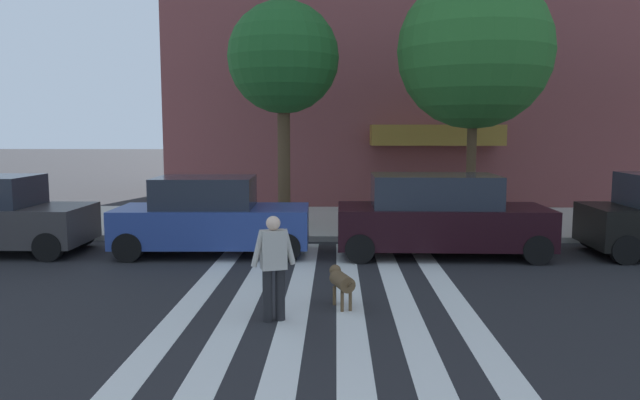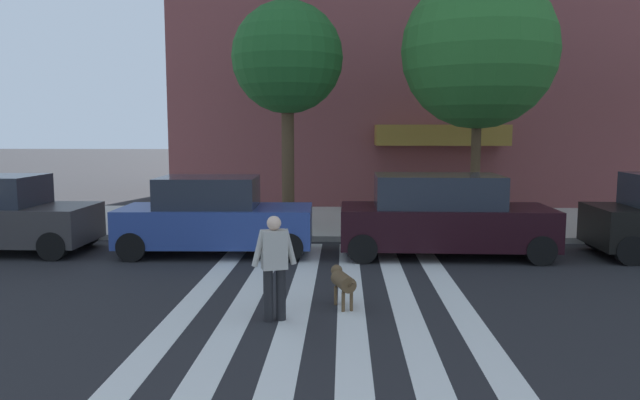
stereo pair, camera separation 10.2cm
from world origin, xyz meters
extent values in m
plane|color=#232326|center=(0.00, 7.00, 0.00)|extent=(160.00, 160.00, 0.00)
cube|color=#B2ACA1|center=(0.00, 17.00, 0.07)|extent=(80.00, 6.00, 0.15)
cube|color=silver|center=(-1.45, 7.00, 0.00)|extent=(0.45, 13.40, 0.01)
cube|color=silver|center=(-0.55, 7.00, 0.00)|extent=(0.45, 13.40, 0.01)
cube|color=silver|center=(0.35, 7.00, 0.00)|extent=(0.45, 13.40, 0.01)
cube|color=silver|center=(1.25, 7.00, 0.00)|extent=(0.45, 13.40, 0.01)
cube|color=silver|center=(2.15, 7.00, 0.00)|extent=(0.45, 13.40, 0.01)
cube|color=silver|center=(3.05, 7.00, 0.00)|extent=(0.45, 13.40, 0.01)
cube|color=olive|center=(4.45, 19.40, 2.75)|extent=(4.48, 1.60, 0.70)
cube|color=#333131|center=(-7.08, 12.41, 0.69)|extent=(4.26, 1.92, 0.88)
cylinder|color=black|center=(-5.43, 13.29, 0.33)|extent=(0.66, 0.22, 0.66)
cylinder|color=black|center=(-5.43, 11.53, 0.33)|extent=(0.66, 0.22, 0.66)
cube|color=navy|center=(-1.89, 12.41, 0.69)|extent=(4.54, 1.98, 0.87)
cube|color=#232833|center=(-2.07, 12.40, 1.48)|extent=(2.32, 1.69, 0.71)
cylinder|color=black|center=(-0.15, 13.31, 0.33)|extent=(0.67, 0.24, 0.66)
cylinder|color=black|center=(-0.10, 11.62, 0.33)|extent=(0.67, 0.24, 0.66)
cylinder|color=black|center=(-3.67, 13.20, 0.33)|extent=(0.67, 0.24, 0.66)
cylinder|color=black|center=(-3.62, 11.51, 0.33)|extent=(0.67, 0.24, 0.66)
cube|color=black|center=(3.48, 12.41, 0.70)|extent=(4.85, 1.99, 0.91)
cube|color=#232833|center=(3.29, 12.41, 1.53)|extent=(2.87, 1.74, 0.74)
cylinder|color=black|center=(5.43, 13.29, 0.33)|extent=(0.66, 0.23, 0.66)
cylinder|color=black|center=(5.41, 11.50, 0.33)|extent=(0.66, 0.23, 0.66)
cylinder|color=black|center=(1.56, 13.32, 0.33)|extent=(0.66, 0.23, 0.66)
cylinder|color=black|center=(1.54, 11.53, 0.33)|extent=(0.66, 0.23, 0.66)
cylinder|color=black|center=(7.38, 13.31, 0.33)|extent=(0.66, 0.23, 0.66)
cylinder|color=black|center=(7.35, 11.58, 0.33)|extent=(0.66, 0.23, 0.66)
cylinder|color=#4C3823|center=(-0.49, 15.66, 2.12)|extent=(0.36, 0.36, 3.94)
sphere|color=#1E5623|center=(-0.49, 15.66, 4.96)|extent=(3.14, 3.14, 3.14)
cylinder|color=#4C3823|center=(4.72, 15.01, 2.02)|extent=(0.26, 0.26, 3.73)
sphere|color=#286628|center=(4.72, 15.01, 5.03)|extent=(4.15, 4.15, 4.15)
cylinder|color=black|center=(-0.03, 7.48, 0.41)|extent=(0.19, 0.19, 0.82)
cylinder|color=black|center=(0.15, 7.55, 0.41)|extent=(0.19, 0.19, 0.82)
cube|color=#B2ADA3|center=(0.06, 7.51, 1.12)|extent=(0.44, 0.35, 0.60)
cylinder|color=#B2ADA3|center=(-0.17, 7.44, 1.15)|extent=(0.24, 0.16, 0.57)
cylinder|color=#B2ADA3|center=(0.29, 7.59, 1.15)|extent=(0.24, 0.16, 0.57)
sphere|color=beige|center=(0.06, 7.51, 1.53)|extent=(0.28, 0.28, 0.22)
cylinder|color=brown|center=(1.12, 8.21, 0.45)|extent=(0.43, 0.62, 0.26)
sphere|color=brown|center=(1.00, 8.56, 0.55)|extent=(0.25, 0.25, 0.20)
cylinder|color=brown|center=(1.24, 7.85, 0.50)|extent=(0.11, 0.23, 0.16)
cylinder|color=brown|center=(0.99, 8.38, 0.16)|extent=(0.07, 0.07, 0.32)
cylinder|color=brown|center=(1.12, 8.42, 0.16)|extent=(0.07, 0.07, 0.32)
cylinder|color=brown|center=(1.12, 8.00, 0.16)|extent=(0.07, 0.07, 0.32)
cylinder|color=brown|center=(1.25, 8.05, 0.16)|extent=(0.07, 0.07, 0.32)
camera|label=1|loc=(1.01, -1.35, 2.95)|focal=33.31mm
camera|label=2|loc=(1.11, -1.35, 2.95)|focal=33.31mm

